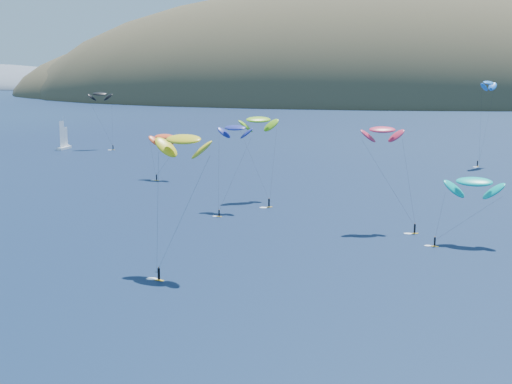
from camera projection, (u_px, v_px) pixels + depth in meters
The scene contains 10 objects.
island at pixel (398, 111), 597.98m from camera, with size 730.00×300.00×210.00m.
sailboat at pixel (64, 147), 263.96m from camera, with size 9.61×8.31×11.93m.
kitesurfer_1 at pixel (164, 137), 198.74m from camera, with size 9.57×7.64×14.29m.
kitesurfer_2 at pixel (183, 140), 112.18m from camera, with size 10.73×11.84×23.66m.
kitesurfer_3 at pixel (258, 120), 169.74m from camera, with size 10.46×15.92×21.63m.
kitesurfer_4 at pixel (489, 83), 221.15m from camera, with size 7.88×9.81×28.06m.
kitesurfer_5 at pixel (474, 182), 129.69m from camera, with size 13.10×7.84×14.13m.
kitesurfer_9 at pixel (382, 130), 139.84m from camera, with size 11.78×7.87×21.90m.
kitesurfer_10 at pixel (235, 128), 158.39m from camera, with size 8.20×12.51×20.33m.
kitesurfer_12 at pixel (100, 94), 264.10m from camera, with size 11.61×9.42×22.56m.
Camera 1 is at (5.30, -48.68, 33.73)m, focal length 50.00 mm.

